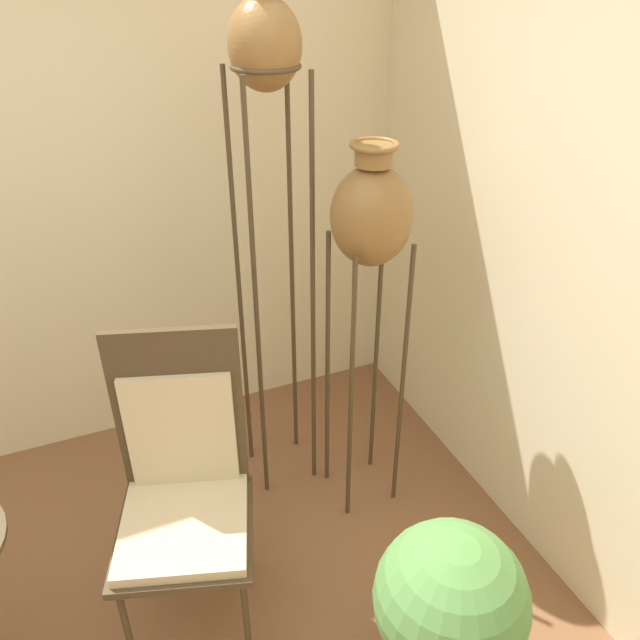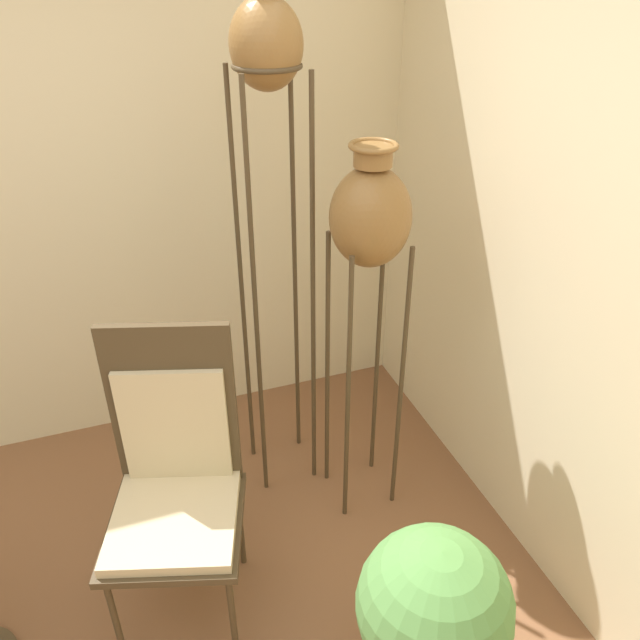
{
  "view_description": "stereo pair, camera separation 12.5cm",
  "coord_description": "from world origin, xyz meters",
  "px_view_note": "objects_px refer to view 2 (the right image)",
  "views": [
    {
      "loc": [
        0.15,
        -1.13,
        2.25
      ],
      "look_at": [
        1.04,
        0.96,
        0.9
      ],
      "focal_mm": 35.0,
      "sensor_mm": 36.0,
      "label": 1
    },
    {
      "loc": [
        0.27,
        -1.17,
        2.25
      ],
      "look_at": [
        1.04,
        0.96,
        0.9
      ],
      "focal_mm": 35.0,
      "sensor_mm": 36.0,
      "label": 2
    }
  ],
  "objects_px": {
    "chair": "(175,473)",
    "potted_plant": "(432,616)",
    "vase_stand_tall": "(267,76)",
    "vase_stand_medium": "(370,224)"
  },
  "relations": [
    {
      "from": "chair",
      "to": "potted_plant",
      "type": "xyz_separation_m",
      "value": [
        0.69,
        -0.7,
        -0.21
      ]
    },
    {
      "from": "vase_stand_tall",
      "to": "vase_stand_medium",
      "type": "relative_size",
      "value": 1.33
    },
    {
      "from": "potted_plant",
      "to": "chair",
      "type": "bearing_deg",
      "value": 134.84
    },
    {
      "from": "vase_stand_tall",
      "to": "potted_plant",
      "type": "height_order",
      "value": "vase_stand_tall"
    },
    {
      "from": "vase_stand_tall",
      "to": "potted_plant",
      "type": "bearing_deg",
      "value": -83.74
    },
    {
      "from": "vase_stand_medium",
      "to": "chair",
      "type": "bearing_deg",
      "value": -163.04
    },
    {
      "from": "vase_stand_tall",
      "to": "potted_plant",
      "type": "xyz_separation_m",
      "value": [
        0.14,
        -1.24,
        -1.45
      ]
    },
    {
      "from": "vase_stand_tall",
      "to": "vase_stand_medium",
      "type": "distance_m",
      "value": 0.64
    },
    {
      "from": "chair",
      "to": "potted_plant",
      "type": "relative_size",
      "value": 1.64
    },
    {
      "from": "potted_plant",
      "to": "vase_stand_tall",
      "type": "bearing_deg",
      "value": 96.26
    }
  ]
}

